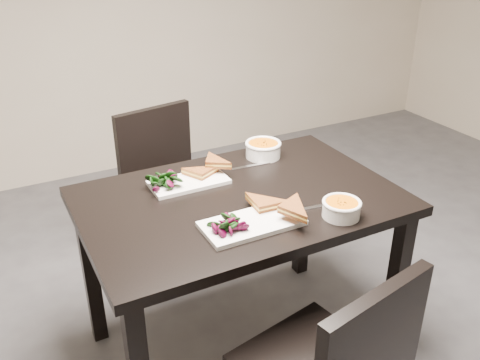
{
  "coord_description": "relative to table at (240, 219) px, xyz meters",
  "views": [
    {
      "loc": [
        -1.24,
        -1.12,
        1.7
      ],
      "look_at": [
        -0.43,
        0.44,
        0.82
      ],
      "focal_mm": 39.09,
      "sensor_mm": 36.0,
      "label": 1
    }
  ],
  "objects": [
    {
      "name": "salad_near",
      "position": [
        -0.16,
        -0.21,
        0.14
      ],
      "size": [
        0.11,
        0.1,
        0.05
      ],
      "primitive_type": null,
      "color": "black",
      "rests_on": "plate_near"
    },
    {
      "name": "cutlery_near",
      "position": [
        0.15,
        -0.2,
        0.1
      ],
      "size": [
        0.18,
        0.04,
        0.0
      ],
      "primitive_type": "cube",
      "rotation": [
        0.0,
        0.0,
        -0.12
      ],
      "color": "silver",
      "rests_on": "table"
    },
    {
      "name": "table",
      "position": [
        0.0,
        0.0,
        0.0
      ],
      "size": [
        1.2,
        0.8,
        0.75
      ],
      "color": "black",
      "rests_on": "ground"
    },
    {
      "name": "salad_far",
      "position": [
        -0.23,
        0.19,
        0.14
      ],
      "size": [
        0.1,
        0.09,
        0.04
      ],
      "primitive_type": null,
      "color": "black",
      "rests_on": "plate_far"
    },
    {
      "name": "sandwich_far",
      "position": [
        -0.07,
        0.17,
        0.14
      ],
      "size": [
        0.19,
        0.17,
        0.05
      ],
      "primitive_type": null,
      "rotation": [
        0.0,
        0.0,
        0.47
      ],
      "color": "#94531F",
      "rests_on": "plate_far"
    },
    {
      "name": "cutlery_far",
      "position": [
        0.17,
        0.22,
        0.1
      ],
      "size": [
        0.18,
        0.03,
        0.0
      ],
      "primitive_type": "cube",
      "rotation": [
        0.0,
        0.0,
        -0.06
      ],
      "color": "silver",
      "rests_on": "table"
    },
    {
      "name": "plate_near",
      "position": [
        -0.06,
        -0.21,
        0.11
      ],
      "size": [
        0.35,
        0.18,
        0.02
      ],
      "primitive_type": "cube",
      "color": "white",
      "rests_on": "table"
    },
    {
      "name": "soup_bowl_far",
      "position": [
        0.26,
        0.28,
        0.14
      ],
      "size": [
        0.16,
        0.16,
        0.07
      ],
      "color": "white",
      "rests_on": "table"
    },
    {
      "name": "chair_far",
      "position": [
        -0.03,
        0.75,
        -0.17
      ],
      "size": [
        0.49,
        0.49,
        0.85
      ],
      "rotation": [
        0.0,
        0.0,
        0.19
      ],
      "color": "black",
      "rests_on": "ground"
    },
    {
      "name": "plate_far",
      "position": [
        -0.13,
        0.19,
        0.11
      ],
      "size": [
        0.31,
        0.15,
        0.02
      ],
      "primitive_type": "cube",
      "color": "white",
      "rests_on": "table"
    },
    {
      "name": "soup_bowl_near",
      "position": [
        0.25,
        -0.3,
        0.13
      ],
      "size": [
        0.14,
        0.14,
        0.06
      ],
      "color": "white",
      "rests_on": "table"
    },
    {
      "name": "sandwich_near",
      "position": [
        0.0,
        -0.19,
        0.14
      ],
      "size": [
        0.18,
        0.14,
        0.06
      ],
      "primitive_type": null,
      "rotation": [
        0.0,
        0.0,
        -0.08
      ],
      "color": "#94531F",
      "rests_on": "plate_near"
    }
  ]
}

